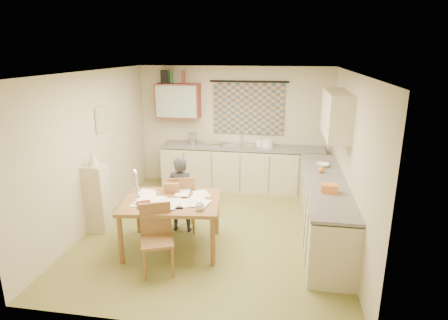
% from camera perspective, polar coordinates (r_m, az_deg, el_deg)
% --- Properties ---
extents(floor, '(4.00, 4.50, 0.02)m').
position_cam_1_polar(floor, '(6.19, -1.41, -10.63)').
color(floor, olive).
rests_on(floor, ground).
extents(ceiling, '(4.00, 4.50, 0.02)m').
position_cam_1_polar(ceiling, '(5.52, -1.60, 13.34)').
color(ceiling, white).
rests_on(ceiling, floor).
extents(wall_back, '(4.00, 0.02, 2.50)m').
position_cam_1_polar(wall_back, '(7.90, 1.57, 5.05)').
color(wall_back, beige).
rests_on(wall_back, floor).
extents(wall_front, '(4.00, 0.02, 2.50)m').
position_cam_1_polar(wall_front, '(3.67, -8.17, -8.84)').
color(wall_front, beige).
rests_on(wall_front, floor).
extents(wall_left, '(0.02, 4.50, 2.50)m').
position_cam_1_polar(wall_left, '(6.41, -19.45, 1.41)').
color(wall_left, beige).
rests_on(wall_left, floor).
extents(wall_right, '(0.02, 4.50, 2.50)m').
position_cam_1_polar(wall_right, '(5.72, 18.70, -0.26)').
color(wall_right, beige).
rests_on(wall_right, floor).
extents(window_blind, '(1.45, 0.03, 1.05)m').
position_cam_1_polar(window_blind, '(7.76, 3.77, 7.81)').
color(window_blind, '#314B67').
rests_on(window_blind, wall_back).
extents(curtain_rod, '(1.60, 0.04, 0.04)m').
position_cam_1_polar(curtain_rod, '(7.68, 3.83, 11.85)').
color(curtain_rod, black).
rests_on(curtain_rod, wall_back).
extents(wall_cabinet, '(0.90, 0.34, 0.70)m').
position_cam_1_polar(wall_cabinet, '(7.88, -7.00, 8.96)').
color(wall_cabinet, maroon).
rests_on(wall_cabinet, wall_back).
extents(wall_cabinet_glass, '(0.84, 0.02, 0.64)m').
position_cam_1_polar(wall_cabinet_glass, '(7.71, -7.36, 8.79)').
color(wall_cabinet_glass, '#99B2A5').
rests_on(wall_cabinet_glass, wall_back).
extents(upper_cabinet_right, '(0.34, 1.30, 0.70)m').
position_cam_1_polar(upper_cabinet_right, '(6.09, 16.75, 6.70)').
color(upper_cabinet_right, '#BBB188').
rests_on(upper_cabinet_right, wall_right).
extents(framed_print, '(0.04, 0.50, 0.40)m').
position_cam_1_polar(framed_print, '(6.64, -17.89, 6.04)').
color(framed_print, beige).
rests_on(framed_print, wall_left).
extents(print_canvas, '(0.01, 0.42, 0.32)m').
position_cam_1_polar(print_canvas, '(6.63, -17.70, 6.04)').
color(print_canvas, beige).
rests_on(print_canvas, wall_left).
extents(counter_back, '(3.30, 0.62, 0.92)m').
position_cam_1_polar(counter_back, '(7.78, 2.71, -1.22)').
color(counter_back, '#BBB188').
rests_on(counter_back, floor).
extents(counter_right, '(0.62, 2.95, 0.92)m').
position_cam_1_polar(counter_right, '(6.02, 14.95, -7.19)').
color(counter_right, '#BBB188').
rests_on(counter_right, floor).
extents(stove, '(0.57, 0.57, 0.88)m').
position_cam_1_polar(stove, '(5.17, 15.89, -11.54)').
color(stove, white).
rests_on(stove, floor).
extents(sink, '(0.66, 0.60, 0.10)m').
position_cam_1_polar(sink, '(7.67, 2.40, 1.85)').
color(sink, silver).
rests_on(sink, counter_back).
extents(tap, '(0.03, 0.03, 0.28)m').
position_cam_1_polar(tap, '(7.79, 2.70, 3.46)').
color(tap, silver).
rests_on(tap, counter_back).
extents(dish_rack, '(0.38, 0.33, 0.06)m').
position_cam_1_polar(dish_rack, '(7.73, -1.59, 2.52)').
color(dish_rack, silver).
rests_on(dish_rack, counter_back).
extents(kettle, '(0.19, 0.19, 0.24)m').
position_cam_1_polar(kettle, '(7.80, -4.81, 3.28)').
color(kettle, silver).
rests_on(kettle, counter_back).
extents(mixing_bowl, '(0.30, 0.30, 0.16)m').
position_cam_1_polar(mixing_bowl, '(7.59, 6.63, 2.54)').
color(mixing_bowl, white).
rests_on(mixing_bowl, counter_back).
extents(soap_bottle, '(0.09, 0.10, 0.20)m').
position_cam_1_polar(soap_bottle, '(7.64, 5.32, 2.85)').
color(soap_bottle, white).
rests_on(soap_bottle, counter_back).
extents(bowl, '(0.27, 0.27, 0.06)m').
position_cam_1_polar(bowl, '(6.50, 14.73, -0.75)').
color(bowl, white).
rests_on(bowl, counter_right).
extents(orange_bag, '(0.24, 0.20, 0.12)m').
position_cam_1_polar(orange_bag, '(5.35, 15.85, -4.18)').
color(orange_bag, orange).
rests_on(orange_bag, counter_right).
extents(fruit_orange, '(0.10, 0.10, 0.10)m').
position_cam_1_polar(fruit_orange, '(6.16, 14.56, -1.46)').
color(fruit_orange, orange).
rests_on(fruit_orange, counter_right).
extents(speaker, '(0.21, 0.24, 0.26)m').
position_cam_1_polar(speaker, '(7.91, -9.06, 12.41)').
color(speaker, black).
rests_on(speaker, wall_cabinet).
extents(bottle_green, '(0.09, 0.09, 0.26)m').
position_cam_1_polar(bottle_green, '(7.87, -8.12, 12.43)').
color(bottle_green, '#195926').
rests_on(bottle_green, wall_cabinet).
extents(bottle_brown, '(0.09, 0.09, 0.26)m').
position_cam_1_polar(bottle_brown, '(7.79, -6.20, 12.45)').
color(bottle_brown, maroon).
rests_on(bottle_brown, wall_cabinet).
extents(dining_table, '(1.48, 1.20, 0.75)m').
position_cam_1_polar(dining_table, '(5.57, -7.89, -9.60)').
color(dining_table, brown).
rests_on(dining_table, floor).
extents(chair_far, '(0.54, 0.54, 0.95)m').
position_cam_1_polar(chair_far, '(6.09, -6.52, -8.06)').
color(chair_far, brown).
rests_on(chair_far, floor).
extents(chair_near, '(0.53, 0.53, 0.90)m').
position_cam_1_polar(chair_near, '(5.10, -10.07, -13.57)').
color(chair_near, brown).
rests_on(chair_near, floor).
extents(person, '(0.49, 0.35, 1.24)m').
position_cam_1_polar(person, '(5.96, -6.59, -5.23)').
color(person, black).
rests_on(person, floor).
extents(shelf_stand, '(0.32, 0.30, 1.09)m').
position_cam_1_polar(shelf_stand, '(6.29, -18.77, -5.56)').
color(shelf_stand, '#BBB188').
rests_on(shelf_stand, floor).
extents(lampshade, '(0.20, 0.20, 0.22)m').
position_cam_1_polar(lampshade, '(6.09, -19.33, 0.18)').
color(lampshade, beige).
rests_on(lampshade, shelf_stand).
extents(letter_rack, '(0.23, 0.13, 0.16)m').
position_cam_1_polar(letter_rack, '(5.64, -7.89, -4.24)').
color(letter_rack, brown).
rests_on(letter_rack, dining_table).
extents(mug, '(0.20, 0.20, 0.09)m').
position_cam_1_polar(mug, '(5.03, -3.72, -7.15)').
color(mug, white).
rests_on(mug, dining_table).
extents(magazine, '(0.44, 0.45, 0.03)m').
position_cam_1_polar(magazine, '(5.28, -13.13, -6.83)').
color(magazine, maroon).
rests_on(magazine, dining_table).
extents(book, '(0.21, 0.26, 0.02)m').
position_cam_1_polar(book, '(5.38, -12.35, -6.34)').
color(book, orange).
rests_on(book, dining_table).
extents(orange_box, '(0.14, 0.11, 0.04)m').
position_cam_1_polar(orange_box, '(5.21, -11.96, -6.94)').
color(orange_box, orange).
rests_on(orange_box, dining_table).
extents(eyeglasses, '(0.13, 0.06, 0.02)m').
position_cam_1_polar(eyeglasses, '(5.12, -7.00, -7.28)').
color(eyeglasses, black).
rests_on(eyeglasses, dining_table).
extents(candle_holder, '(0.08, 0.08, 0.18)m').
position_cam_1_polar(candle_holder, '(5.55, -13.03, -4.76)').
color(candle_holder, silver).
rests_on(candle_holder, dining_table).
extents(candle, '(0.03, 0.03, 0.22)m').
position_cam_1_polar(candle, '(5.45, -13.21, -2.94)').
color(candle, white).
rests_on(candle, dining_table).
extents(candle_flame, '(0.02, 0.02, 0.02)m').
position_cam_1_polar(candle_flame, '(5.46, -13.45, -1.57)').
color(candle_flame, '#FFCC66').
rests_on(candle_flame, dining_table).
extents(papers, '(1.16, 0.83, 0.02)m').
position_cam_1_polar(papers, '(5.43, -8.25, -5.88)').
color(papers, white).
rests_on(papers, dining_table).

